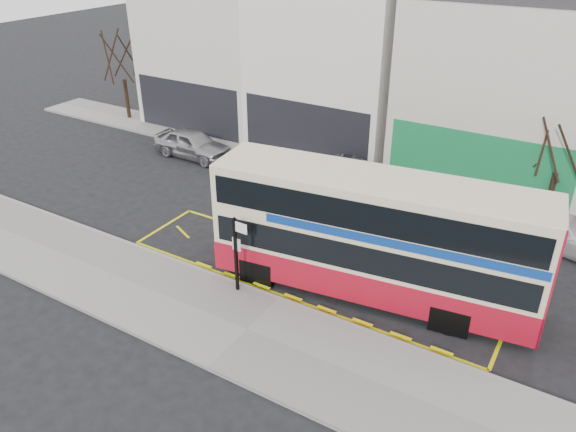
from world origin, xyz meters
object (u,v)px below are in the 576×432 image
Objects in this scene: car_silver at (193,144)px; bus_stop_post at (237,248)px; car_grey at (352,171)px; street_tree_left at (119,43)px; double_decker_bus at (376,236)px; car_white at (562,232)px; street_tree_right at (566,132)px.

bus_stop_post is at bearing -132.07° from car_silver.
street_tree_left reaches higher than car_grey.
car_grey is at bearing 112.31° from double_decker_bus.
car_silver is (-13.46, 6.59, -1.53)m from double_decker_bus.
car_silver is 18.63m from car_white.
double_decker_bus is 10.13m from street_tree_right.
double_decker_bus is 1.58× the size of street_tree_left.
double_decker_bus reaches higher than car_white.
street_tree_right is (17.76, 2.43, 3.19)m from car_silver.
car_white is (18.63, 0.15, -0.09)m from car_silver.
double_decker_bus is at bearing -114.75° from car_silver.
double_decker_bus is 1.93× the size of street_tree_right.
bus_stop_post is at bearing -155.70° from double_decker_bus.
bus_stop_post is 0.40× the size of street_tree_left.
car_grey is 0.54× the size of street_tree_left.
car_silver is at bearing -172.20° from street_tree_right.
bus_stop_post reaches higher than car_white.
street_tree_left is (-21.20, 9.48, 2.54)m from double_decker_bus.
car_white is at bearing -88.21° from car_silver.
double_decker_bus is 15.07m from car_silver.
bus_stop_post is 13.17m from car_silver.
street_tree_left is at bearing 148.52° from double_decker_bus.
street_tree_left reaches higher than street_tree_right.
bus_stop_post reaches higher than car_silver.
double_decker_bus reaches higher than bus_stop_post.
street_tree_right is at bearing -80.87° from car_silver.
car_silver is at bearing 138.10° from bus_stop_post.
street_tree_left is at bearing 96.07° from car_white.
bus_stop_post is 0.63× the size of car_silver.
car_silver is at bearing 146.53° from double_decker_bus.
car_grey is 9.79m from car_white.
street_tree_right is at bearing 57.15° from double_decker_bus.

